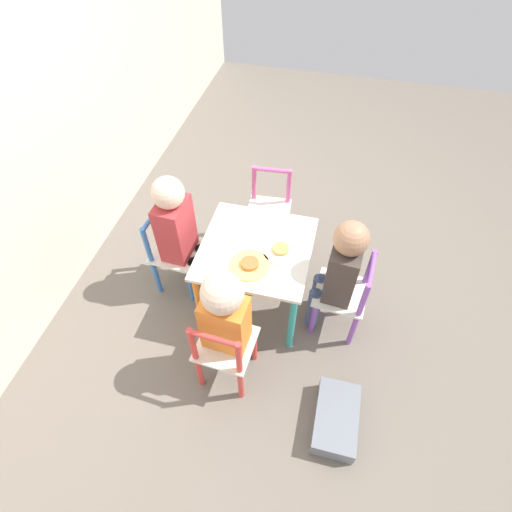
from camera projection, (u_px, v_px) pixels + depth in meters
ground_plane at (256, 299)px, 2.36m from camera, size 6.00×6.00×0.00m
kids_table at (256, 256)px, 2.06m from camera, size 0.55×0.55×0.47m
chair_red at (224, 350)px, 1.86m from camera, size 0.28×0.28×0.53m
chair_purple at (345, 296)px, 2.06m from camera, size 0.28×0.28×0.53m
chair_blue at (174, 252)px, 2.26m from camera, size 0.27×0.27×0.53m
chair_pink at (269, 212)px, 2.47m from camera, size 0.28×0.28×0.53m
child_left at (226, 316)px, 1.74m from camera, size 0.23×0.21×0.75m
child_front at (339, 269)px, 1.92m from camera, size 0.21×0.22×0.76m
child_back at (178, 228)px, 2.08m from camera, size 0.21×0.22×0.79m
plate_left at (250, 265)px, 1.92m from camera, size 0.20×0.20×0.03m
plate_front at (281, 250)px, 1.98m from camera, size 0.18×0.18×0.03m
storage_bin at (336, 419)px, 1.86m from camera, size 0.33×0.19×0.11m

